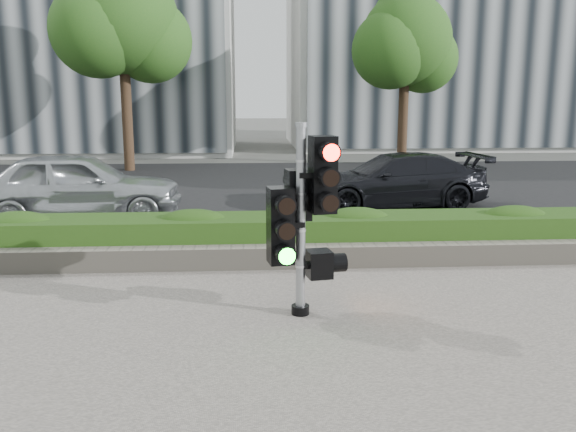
{
  "coord_description": "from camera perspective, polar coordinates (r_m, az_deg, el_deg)",
  "views": [
    {
      "loc": [
        -0.27,
        -7.26,
        2.7
      ],
      "look_at": [
        0.23,
        0.6,
        1.11
      ],
      "focal_mm": 38.0,
      "sensor_mm": 36.0,
      "label": 1
    }
  ],
  "objects": [
    {
      "name": "ground",
      "position": [
        7.75,
        -1.46,
        -8.96
      ],
      "size": [
        120.0,
        120.0,
        0.0
      ],
      "primitive_type": "plane",
      "color": "#51514C",
      "rests_on": "ground"
    },
    {
      "name": "sidewalk",
      "position": [
        5.47,
        -0.4,
        -17.96
      ],
      "size": [
        16.0,
        11.0,
        0.03
      ],
      "primitive_type": "cube",
      "color": "#9E9389",
      "rests_on": "ground"
    },
    {
      "name": "road",
      "position": [
        17.47,
        -2.72,
        2.56
      ],
      "size": [
        60.0,
        13.0,
        0.02
      ],
      "primitive_type": "cube",
      "color": "black",
      "rests_on": "ground"
    },
    {
      "name": "curb",
      "position": [
        10.74,
        -2.11,
        -2.8
      ],
      "size": [
        60.0,
        0.25,
        0.12
      ],
      "primitive_type": "cube",
      "color": "gray",
      "rests_on": "ground"
    },
    {
      "name": "stone_wall",
      "position": [
        9.5,
        -1.91,
        -3.83
      ],
      "size": [
        12.0,
        0.32,
        0.34
      ],
      "primitive_type": "cube",
      "color": "gray",
      "rests_on": "sidewalk"
    },
    {
      "name": "hedge",
      "position": [
        10.08,
        -2.03,
        -1.93
      ],
      "size": [
        12.0,
        1.0,
        0.68
      ],
      "primitive_type": "cube",
      "color": "#3B7122",
      "rests_on": "sidewalk"
    },
    {
      "name": "building_right",
      "position": [
        34.33,
        16.23,
        16.52
      ],
      "size": [
        18.0,
        10.0,
        12.0
      ],
      "primitive_type": "cube",
      "color": "#B7B7B2",
      "rests_on": "ground"
    },
    {
      "name": "tree_left",
      "position": [
        22.35,
        -15.27,
        17.07
      ],
      "size": [
        4.61,
        4.03,
        7.34
      ],
      "color": "black",
      "rests_on": "ground"
    },
    {
      "name": "tree_right",
      "position": [
        23.59,
        10.89,
        15.57
      ],
      "size": [
        4.1,
        3.58,
        6.53
      ],
      "color": "black",
      "rests_on": "ground"
    },
    {
      "name": "traffic_signal",
      "position": [
        7.29,
        1.37,
        0.53
      ],
      "size": [
        0.84,
        0.67,
        2.34
      ],
      "rotation": [
        0.0,
        0.0,
        0.18
      ],
      "color": "black",
      "rests_on": "sidewalk"
    },
    {
      "name": "car_silver",
      "position": [
        13.73,
        -19.09,
        2.68
      ],
      "size": [
        4.49,
        2.14,
        1.48
      ],
      "primitive_type": "imported",
      "rotation": [
        0.0,
        0.0,
        1.66
      ],
      "color": "#B9BDC1",
      "rests_on": "road"
    },
    {
      "name": "car_dark",
      "position": [
        14.74,
        9.89,
        3.31
      ],
      "size": [
        4.61,
        2.35,
        1.28
      ],
      "primitive_type": "imported",
      "rotation": [
        0.0,
        0.0,
        -1.44
      ],
      "color": "black",
      "rests_on": "road"
    }
  ]
}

